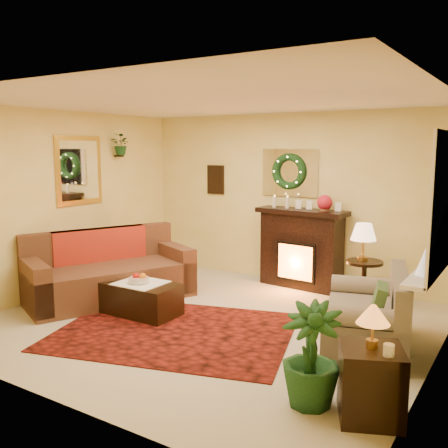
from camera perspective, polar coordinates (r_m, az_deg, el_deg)
The scene contains 31 objects.
floor at distance 6.11m, azimuth -1.78°, elevation -11.14°, with size 5.00×5.00×0.00m, color beige.
ceiling at distance 5.78m, azimuth -1.91°, elevation 13.91°, with size 5.00×5.00×0.00m, color white.
wall_back at distance 7.76m, azimuth 7.51°, elevation 2.88°, with size 5.00×5.00×0.00m, color #EFD88C.
wall_front at distance 4.16m, azimuth -19.49°, elevation -2.51°, with size 5.00×5.00×0.00m, color #EFD88C.
wall_left at distance 7.49m, azimuth -17.91°, elevation 2.33°, with size 4.50×4.50×0.00m, color #EFD88C.
wall_right at distance 4.88m, azimuth 23.27°, elevation -1.14°, with size 4.50×4.50×0.00m, color #EFD88C.
area_rug at distance 5.84m, azimuth -5.65°, elevation -12.10°, with size 2.61×1.96×0.01m, color maroon.
sofa at distance 7.02m, azimuth -12.92°, elevation -5.08°, with size 0.97×2.20×0.95m, color brown.
red_throw at distance 7.12m, azimuth -12.30°, elevation -4.66°, with size 0.83×1.34×0.02m, color red.
fireplace at distance 7.56m, azimuth 8.82°, elevation -3.05°, with size 1.21×0.38×1.11m, color black.
poinsettia at distance 7.29m, azimuth 11.44°, elevation 2.41°, with size 0.22×0.22×0.22m, color red.
mantel_candle_a at distance 7.62m, azimuth 5.79°, elevation 2.51°, with size 0.06×0.06×0.18m, color white.
mantel_candle_b at distance 7.53m, azimuth 7.25°, elevation 2.40°, with size 0.06×0.06×0.18m, color white.
mantel_mirror at distance 7.71m, azimuth 7.51°, elevation 5.83°, with size 0.92×0.02×0.72m, color white.
wreath at distance 7.67m, azimuth 7.39°, elevation 5.97°, with size 0.55×0.55×0.11m, color #194719.
wall_art at distance 8.37m, azimuth -0.96°, elevation 5.09°, with size 0.32×0.03×0.48m, color #381E11.
gold_mirror at distance 7.64m, azimuth -16.24°, elevation 5.91°, with size 0.03×0.84×1.00m, color gold.
hanging_plant at distance 8.05m, azimuth -11.62°, elevation 7.76°, with size 0.33×0.28×0.36m, color #194719.
loveseat at distance 5.51m, azimuth 15.93°, elevation -9.11°, with size 0.80×1.39×0.80m, color #7A6E5D.
window_frame at distance 5.39m, azimuth 24.21°, elevation 2.36°, with size 0.03×1.86×1.36m, color white.
window_glass at distance 5.39m, azimuth 24.05°, elevation 2.37°, with size 0.02×1.70×1.22m, color black.
window_sill at distance 5.51m, azimuth 22.69°, elevation -4.60°, with size 0.22×1.86×0.04m, color white.
mini_tree at distance 5.04m, azimuth 22.14°, elevation -3.79°, with size 0.19×0.19×0.29m, color white.
sill_plant at distance 6.13m, azimuth 23.99°, elevation -1.35°, with size 0.29×0.23×0.53m, color black.
side_table_round at distance 6.83m, azimuth 15.68°, elevation -6.47°, with size 0.48×0.48×0.62m, color #4A2314.
lamp_cream at distance 6.74m, azimuth 15.63°, elevation -1.85°, with size 0.33×0.33×0.51m, color #FFCB9A.
end_table_square at distance 4.18m, azimuth 16.41°, elevation -17.25°, with size 0.46×0.46×0.57m, color black.
lamp_tiffany at distance 4.01m, azimuth 16.64°, elevation -11.02°, with size 0.25×0.25×0.37m, color orange.
coffee_table at distance 6.40m, azimuth -9.47°, elevation -8.38°, with size 0.96×0.53×0.40m, color black.
fruit_bowl at distance 6.33m, azimuth -9.72°, elevation -6.31°, with size 0.25×0.25×0.06m, color silver.
floor_palm at distance 4.19m, azimuth 9.89°, elevation -14.23°, with size 1.43×1.43×2.55m, color #165922.
Camera 1 is at (3.22, -4.76, 2.07)m, focal length 40.00 mm.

